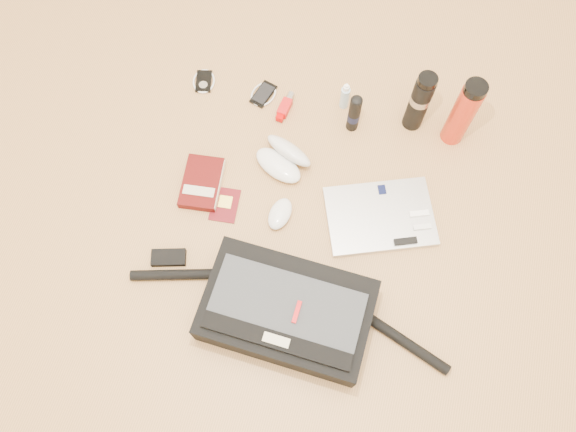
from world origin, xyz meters
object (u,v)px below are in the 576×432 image
(thermos_black, at_px, (419,102))
(thermos_red, at_px, (463,113))
(messenger_bag, at_px, (286,311))
(laptop, at_px, (380,217))
(book, at_px, (202,183))

(thermos_black, bearing_deg, thermos_red, -5.79)
(messenger_bag, bearing_deg, laptop, 62.94)
(messenger_bag, distance_m, thermos_red, 0.80)
(book, height_order, thermos_black, thermos_black)
(messenger_bag, distance_m, book, 0.49)
(messenger_bag, relative_size, book, 4.99)
(laptop, height_order, thermos_red, thermos_red)
(thermos_black, height_order, thermos_red, thermos_red)
(laptop, bearing_deg, thermos_red, 42.59)
(messenger_bag, height_order, book, messenger_bag)
(thermos_black, distance_m, thermos_red, 0.13)
(messenger_bag, height_order, thermos_red, thermos_red)
(thermos_black, xyz_separation_m, thermos_red, (0.13, -0.01, 0.01))
(messenger_bag, distance_m, thermos_black, 0.76)
(thermos_black, bearing_deg, book, -145.69)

